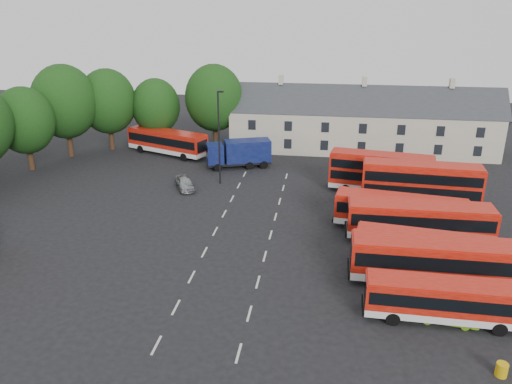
# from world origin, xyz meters

# --- Properties ---
(ground) EXTENTS (140.00, 140.00, 0.00)m
(ground) POSITION_xyz_m (0.00, 0.00, 0.00)
(ground) COLOR black
(ground) RESTS_ON ground
(lane_markings) EXTENTS (5.15, 33.80, 0.01)m
(lane_markings) POSITION_xyz_m (2.50, 2.00, 0.01)
(lane_markings) COLOR beige
(lane_markings) RESTS_ON ground
(treeline) EXTENTS (29.92, 32.59, 12.01)m
(treeline) POSITION_xyz_m (-20.74, 19.36, 6.68)
(treeline) COLOR black
(treeline) RESTS_ON ground
(terrace_houses) EXTENTS (35.70, 7.13, 10.06)m
(terrace_houses) POSITION_xyz_m (14.00, 30.00, 3.86)
(terrace_houses) COLOR beige
(terrace_houses) RESTS_ON ground
(bus_row_a) EXTENTS (9.98, 2.54, 2.81)m
(bus_row_a) POSITION_xyz_m (17.38, -8.96, 1.69)
(bus_row_a) COLOR silver
(bus_row_a) RESTS_ON ground
(bus_row_b) EXTENTS (12.11, 2.89, 3.42)m
(bus_row_b) POSITION_xyz_m (17.67, -4.39, 2.05)
(bus_row_b) COLOR silver
(bus_row_b) RESTS_ON ground
(bus_row_c) EXTENTS (10.47, 3.69, 2.90)m
(bus_row_c) POSITION_xyz_m (17.23, -2.15, 1.74)
(bus_row_c) COLOR silver
(bus_row_c) RESTS_ON ground
(bus_row_d) EXTENTS (12.02, 2.85, 3.39)m
(bus_row_d) POSITION_xyz_m (17.57, 2.61, 2.04)
(bus_row_d) COLOR silver
(bus_row_d) RESTS_ON ground
(bus_row_e) EXTENTS (11.63, 4.24, 3.21)m
(bus_row_e) POSITION_xyz_m (16.25, 4.61, 1.93)
(bus_row_e) COLOR silver
(bus_row_e) RESTS_ON ground
(bus_dd_south) EXTENTS (11.40, 3.34, 4.61)m
(bus_dd_south) POSITION_xyz_m (18.80, 10.24, 2.63)
(bus_dd_south) COLOR silver
(bus_dd_south) RESTS_ON ground
(bus_dd_north) EXTENTS (10.90, 4.11, 4.36)m
(bus_dd_north) POSITION_xyz_m (15.30, 13.96, 2.49)
(bus_dd_north) COLOR silver
(bus_dd_north) RESTS_ON ground
(bus_north) EXTENTS (11.72, 6.83, 3.28)m
(bus_north) POSITION_xyz_m (-11.56, 24.58, 1.97)
(bus_north) COLOR silver
(bus_north) RESTS_ON ground
(box_truck) EXTENTS (8.12, 4.84, 3.39)m
(box_truck) POSITION_xyz_m (-1.04, 20.57, 1.91)
(box_truck) COLOR black
(box_truck) RESTS_ON ground
(silver_car) EXTENTS (3.32, 4.37, 1.39)m
(silver_car) POSITION_xyz_m (-5.65, 12.13, 0.69)
(silver_car) COLOR #A3A5AB
(silver_car) RESTS_ON ground
(lime_car) EXTENTS (3.98, 1.78, 1.27)m
(lime_car) POSITION_xyz_m (17.58, -9.09, 0.63)
(lime_car) COLOR #76B31B
(lime_car) RESTS_ON ground
(grit_bin) EXTENTS (0.64, 0.64, 0.80)m
(grit_bin) POSITION_xyz_m (19.57, -13.77, 0.40)
(grit_bin) COLOR gold
(grit_bin) RESTS_ON ground
(lamppost) EXTENTS (0.73, 0.36, 10.43)m
(lamppost) POSITION_xyz_m (-2.18, 14.44, 5.57)
(lamppost) COLOR black
(lamppost) RESTS_ON ground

